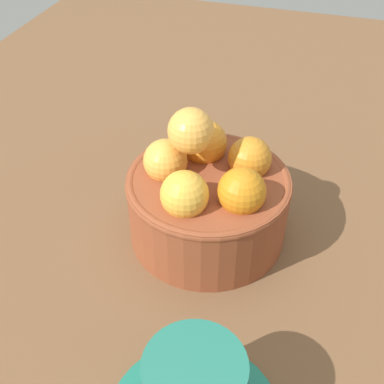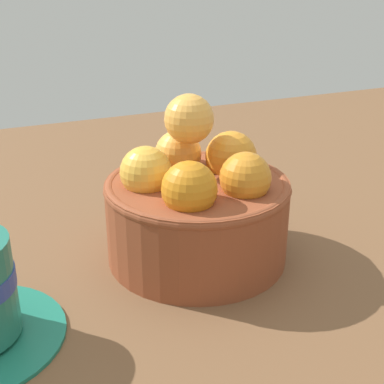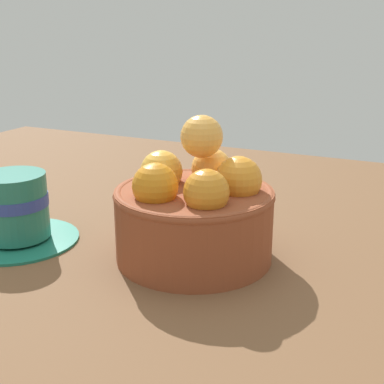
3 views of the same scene
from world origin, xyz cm
name	(u,v)px [view 3 (image 3 of 3)]	position (x,y,z in cm)	size (l,w,h in cm)	color
ground_plane	(194,276)	(0.00, 0.00, -2.23)	(135.66, 99.44, 4.46)	brown
terracotta_bowl	(194,211)	(-0.01, -0.06, 5.10)	(16.34, 16.34, 14.71)	brown
coffee_cup	(16,211)	(19.72, 4.56, 3.54)	(13.40, 13.40, 7.85)	#1D755E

